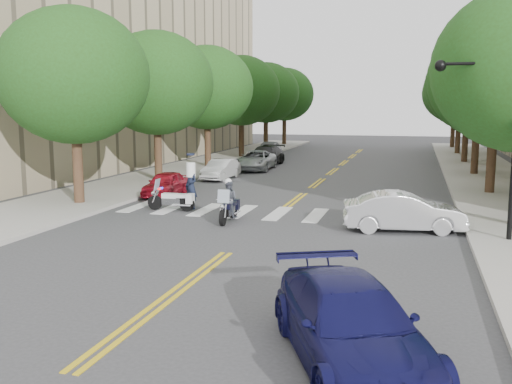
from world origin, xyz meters
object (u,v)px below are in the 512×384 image
at_px(sedan_blue, 351,324).
at_px(motorcycle_police, 229,202).
at_px(motorcycle_parked, 175,200).
at_px(convertible, 404,212).
at_px(officer_standing, 191,187).

bearing_deg(sedan_blue, motorcycle_police, 93.51).
distance_m(motorcycle_parked, convertible, 9.34).
bearing_deg(motorcycle_police, officer_standing, -44.29).
bearing_deg(officer_standing, convertible, 23.63).
relative_size(motorcycle_police, officer_standing, 1.07).
distance_m(motorcycle_parked, sedan_blue, 15.05).
bearing_deg(convertible, motorcycle_parked, 71.40).
xyz_separation_m(motorcycle_police, officer_standing, (-2.38, 2.12, 0.21)).
distance_m(motorcycle_parked, officer_standing, 0.91).
bearing_deg(motorcycle_police, sedan_blue, 115.42).
xyz_separation_m(officer_standing, convertible, (8.73, -2.06, -0.27)).
height_order(motorcycle_police, motorcycle_parked, motorcycle_police).
xyz_separation_m(motorcycle_parked, officer_standing, (0.49, 0.59, 0.49)).
bearing_deg(sedan_blue, officer_standing, 97.65).
height_order(motorcycle_police, sedan_blue, motorcycle_police).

